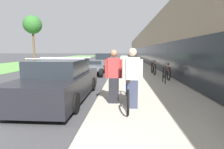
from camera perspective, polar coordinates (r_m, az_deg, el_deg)
sidewalk_slab at (r=24.37m, az=6.22°, el=3.73°), size 3.86×70.00×0.14m
storefront_facade at (r=33.26m, az=17.92°, el=8.72°), size 10.01×70.00×5.06m
lawn_strip at (r=31.19m, az=-20.89°, el=4.05°), size 7.83×70.00×0.03m
tandem_bicycle at (r=5.42m, az=5.00°, el=-5.85°), size 0.52×2.59×0.85m
person_rider at (r=5.00m, az=6.64°, el=-1.22°), size 0.58×0.23×1.72m
person_bystander at (r=5.45m, az=0.59°, el=-0.65°), size 0.57×0.22×1.67m
bike_rack_hoop at (r=9.31m, az=16.71°, el=0.50°), size 0.05×0.60×0.84m
cruiser_bike_nearest at (r=10.68m, az=17.33°, el=0.70°), size 0.52×1.76×0.93m
cruiser_bike_middle at (r=12.63m, az=13.36°, el=1.98°), size 0.52×1.82×0.98m
parked_sedan_curbside at (r=6.65m, az=-16.26°, el=-2.08°), size 2.01×4.79×1.53m
vintage_roadster_curbside at (r=12.92m, az=-6.38°, el=1.76°), size 1.80×3.92×0.99m
parked_sedan_far at (r=19.06m, az=-2.61°, el=4.48°), size 1.85×4.67×1.49m
street_tree_far at (r=27.55m, az=-24.52°, el=14.46°), size 2.52×2.52×6.63m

